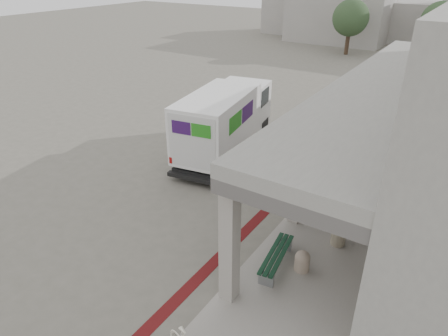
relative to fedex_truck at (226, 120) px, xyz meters
The scene contains 11 objects.
ground 5.01m from the fedex_truck, 54.52° to the right, with size 120.00×120.00×0.00m, color #646056.
bike_lane_stripe 4.48m from the fedex_truck, 26.50° to the right, with size 0.35×40.00×0.01m, color #561112.
sidewalk 7.94m from the fedex_truck, 29.82° to the right, with size 4.40×28.00×0.12m, color gray.
distant_backdrop 32.03m from the fedex_truck, 90.15° to the left, with size 28.00×10.00×6.50m.
tree_left 24.28m from the fedex_truck, 95.30° to the left, with size 3.20×3.20×4.80m.
tree_mid 26.60m from the fedex_truck, 79.67° to the left, with size 3.20×3.20×4.80m.
fedex_truck is the anchor object (origin of this frame).
bench 7.94m from the fedex_truck, 46.98° to the right, with size 0.68×1.97×0.45m.
bollard_near 8.21m from the fedex_truck, 42.31° to the right, with size 0.41×0.41×0.62m.
bollard_far 7.61m from the fedex_truck, 30.64° to the right, with size 0.43×0.43×0.64m.
utility_cabinet 7.87m from the fedex_truck, ahead, with size 0.42×0.56×0.94m, color slate.
Camera 1 is at (6.08, -9.87, 7.67)m, focal length 32.00 mm.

